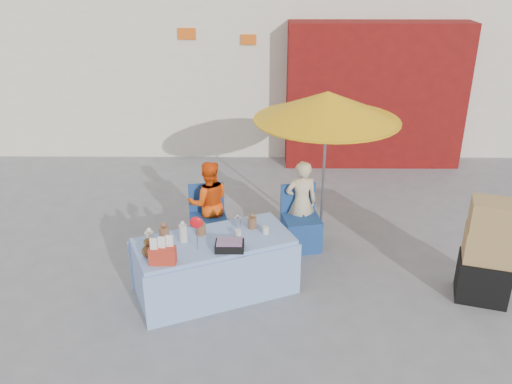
{
  "coord_description": "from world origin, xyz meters",
  "views": [
    {
      "loc": [
        0.11,
        -5.47,
        3.73
      ],
      "look_at": [
        0.07,
        0.6,
        1.0
      ],
      "focal_mm": 38.0,
      "sensor_mm": 36.0,
      "label": 1
    }
  ],
  "objects_px": {
    "box_stack": "(487,255)",
    "market_table": "(214,265)",
    "chair_left": "(209,230)",
    "vendor_beige": "(301,203)",
    "chair_right": "(301,230)",
    "umbrella": "(327,107)",
    "vendor_orange": "(209,203)"
  },
  "relations": [
    {
      "from": "box_stack",
      "to": "market_table",
      "type": "bearing_deg",
      "value": 178.25
    },
    {
      "from": "vendor_beige",
      "to": "box_stack",
      "type": "xyz_separation_m",
      "value": [
        2.02,
        -1.3,
        -0.03
      ]
    },
    {
      "from": "market_table",
      "to": "box_stack",
      "type": "xyz_separation_m",
      "value": [
        3.11,
        -0.1,
        0.21
      ]
    },
    {
      "from": "chair_left",
      "to": "vendor_beige",
      "type": "height_order",
      "value": "vendor_beige"
    },
    {
      "from": "vendor_orange",
      "to": "box_stack",
      "type": "bearing_deg",
      "value": 147.5
    },
    {
      "from": "chair_left",
      "to": "chair_right",
      "type": "bearing_deg",
      "value": -10.73
    },
    {
      "from": "market_table",
      "to": "vendor_beige",
      "type": "bearing_deg",
      "value": 24.84
    },
    {
      "from": "chair_right",
      "to": "vendor_beige",
      "type": "xyz_separation_m",
      "value": [
        0.0,
        0.13,
        0.34
      ]
    },
    {
      "from": "umbrella",
      "to": "box_stack",
      "type": "bearing_deg",
      "value": -40.28
    },
    {
      "from": "market_table",
      "to": "chair_left",
      "type": "distance_m",
      "value": 1.09
    },
    {
      "from": "chair_right",
      "to": "umbrella",
      "type": "height_order",
      "value": "umbrella"
    },
    {
      "from": "chair_left",
      "to": "vendor_orange",
      "type": "bearing_deg",
      "value": 78.02
    },
    {
      "from": "chair_right",
      "to": "box_stack",
      "type": "xyz_separation_m",
      "value": [
        2.02,
        -1.17,
        0.32
      ]
    },
    {
      "from": "umbrella",
      "to": "box_stack",
      "type": "relative_size",
      "value": 1.68
    },
    {
      "from": "chair_left",
      "to": "box_stack",
      "type": "height_order",
      "value": "box_stack"
    },
    {
      "from": "umbrella",
      "to": "chair_right",
      "type": "bearing_deg",
      "value": -136.8
    },
    {
      "from": "vendor_orange",
      "to": "box_stack",
      "type": "height_order",
      "value": "box_stack"
    },
    {
      "from": "market_table",
      "to": "umbrella",
      "type": "relative_size",
      "value": 0.96
    },
    {
      "from": "box_stack",
      "to": "vendor_beige",
      "type": "bearing_deg",
      "value": 147.1
    },
    {
      "from": "chair_right",
      "to": "umbrella",
      "type": "bearing_deg",
      "value": 32.47
    },
    {
      "from": "chair_right",
      "to": "vendor_orange",
      "type": "relative_size",
      "value": 0.72
    },
    {
      "from": "vendor_orange",
      "to": "box_stack",
      "type": "distance_m",
      "value": 3.52
    },
    {
      "from": "umbrella",
      "to": "chair_left",
      "type": "bearing_deg",
      "value": -169.62
    },
    {
      "from": "market_table",
      "to": "vendor_orange",
      "type": "bearing_deg",
      "value": 74.35
    },
    {
      "from": "umbrella",
      "to": "box_stack",
      "type": "distance_m",
      "value": 2.61
    },
    {
      "from": "chair_right",
      "to": "chair_left",
      "type": "bearing_deg",
      "value": 169.27
    },
    {
      "from": "chair_left",
      "to": "market_table",
      "type": "bearing_deg",
      "value": -92.25
    },
    {
      "from": "market_table",
      "to": "umbrella",
      "type": "distance_m",
      "value": 2.48
    },
    {
      "from": "vendor_beige",
      "to": "umbrella",
      "type": "bearing_deg",
      "value": -164.16
    },
    {
      "from": "market_table",
      "to": "vendor_orange",
      "type": "xyz_separation_m",
      "value": [
        -0.16,
        1.21,
        0.23
      ]
    },
    {
      "from": "vendor_orange",
      "to": "box_stack",
      "type": "xyz_separation_m",
      "value": [
        3.27,
        -1.3,
        -0.02
      ]
    },
    {
      "from": "market_table",
      "to": "vendor_orange",
      "type": "relative_size",
      "value": 1.69
    }
  ]
}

